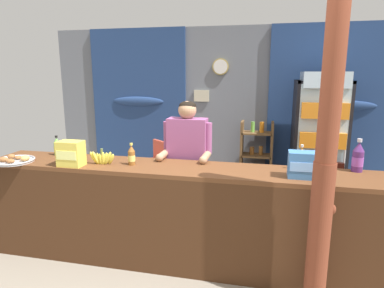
{
  "coord_description": "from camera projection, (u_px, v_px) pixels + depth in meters",
  "views": [
    {
      "loc": [
        0.61,
        -2.41,
        1.85
      ],
      "look_at": [
        -0.12,
        0.86,
        1.13
      ],
      "focal_mm": 31.12,
      "sensor_mm": 36.0,
      "label": 1
    }
  ],
  "objects": [
    {
      "name": "soda_bottle_lime_soda",
      "position": [
        57.0,
        147.0,
        3.57
      ],
      "size": [
        0.07,
        0.07,
        0.21
      ],
      "color": "#75C64C",
      "rests_on": "stall_counter"
    },
    {
      "name": "drink_fridge",
      "position": [
        319.0,
        135.0,
        4.5
      ],
      "size": [
        0.68,
        0.71,
        1.87
      ],
      "color": "black",
      "rests_on": "ground"
    },
    {
      "name": "plastic_lawn_chair",
      "position": [
        155.0,
        166.0,
        4.92
      ],
      "size": [
        0.62,
        0.62,
        0.86
      ],
      "color": "#E5563D",
      "rests_on": "ground"
    },
    {
      "name": "ground_plane",
      "position": [
        207.0,
        234.0,
        3.89
      ],
      "size": [
        7.71,
        7.71,
        0.0
      ],
      "primitive_type": "plane",
      "color": "gray"
    },
    {
      "name": "back_wall_curtained",
      "position": [
        229.0,
        108.0,
        5.26
      ],
      "size": [
        5.74,
        0.22,
        2.55
      ],
      "color": "slate",
      "rests_on": "ground"
    },
    {
      "name": "soda_bottle_iced_tea",
      "position": [
        132.0,
        156.0,
        3.19
      ],
      "size": [
        0.07,
        0.07,
        0.21
      ],
      "color": "brown",
      "rests_on": "stall_counter"
    },
    {
      "name": "stall_counter",
      "position": [
        187.0,
        210.0,
        3.08
      ],
      "size": [
        4.1,
        0.55,
        0.98
      ],
      "color": "brown",
      "rests_on": "ground"
    },
    {
      "name": "snack_box_instant_noodle",
      "position": [
        71.0,
        154.0,
        3.15
      ],
      "size": [
        0.23,
        0.16,
        0.24
      ],
      "color": "#EAD14C",
      "rests_on": "stall_counter"
    },
    {
      "name": "pastry_tray",
      "position": [
        14.0,
        160.0,
        3.3
      ],
      "size": [
        0.39,
        0.39,
        0.07
      ],
      "color": "#BCBCC1",
      "rests_on": "stall_counter"
    },
    {
      "name": "shopkeeper",
      "position": [
        187.0,
        155.0,
        3.54
      ],
      "size": [
        0.52,
        0.42,
        1.57
      ],
      "color": "#28282D",
      "rests_on": "ground"
    },
    {
      "name": "soda_bottle_grape_soda",
      "position": [
        358.0,
        158.0,
        2.97
      ],
      "size": [
        0.1,
        0.1,
        0.3
      ],
      "color": "#56286B",
      "rests_on": "stall_counter"
    },
    {
      "name": "bottle_shelf_rack",
      "position": [
        256.0,
        157.0,
        5.02
      ],
      "size": [
        0.48,
        0.28,
        1.15
      ],
      "color": "brown",
      "rests_on": "ground"
    },
    {
      "name": "banana_bunch",
      "position": [
        102.0,
        158.0,
        3.22
      ],
      "size": [
        0.27,
        0.06,
        0.16
      ],
      "color": "#DBCC42",
      "rests_on": "stall_counter"
    },
    {
      "name": "timber_post",
      "position": [
        325.0,
        169.0,
        2.41
      ],
      "size": [
        0.19,
        0.16,
        2.43
      ],
      "color": "brown",
      "rests_on": "ground"
    },
    {
      "name": "snack_box_biscuit",
      "position": [
        302.0,
        165.0,
        2.8
      ],
      "size": [
        0.23,
        0.16,
        0.22
      ],
      "color": "#3D75B7",
      "rests_on": "stall_counter"
    },
    {
      "name": "soda_bottle_orange_soda",
      "position": [
        301.0,
        159.0,
        3.03
      ],
      "size": [
        0.06,
        0.06,
        0.23
      ],
      "color": "orange",
      "rests_on": "stall_counter"
    }
  ]
}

